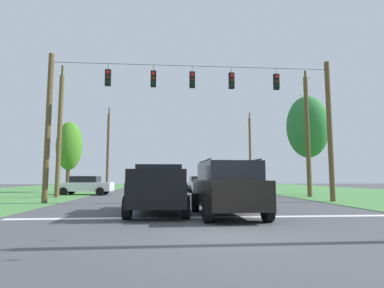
% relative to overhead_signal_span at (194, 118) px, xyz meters
% --- Properties ---
extents(ground_plane, '(120.00, 120.00, 0.00)m').
position_rel_overhead_signal_span_xyz_m(ground_plane, '(-0.09, -10.01, -4.83)').
color(ground_plane, '#47474C').
extents(stop_bar_stripe, '(14.00, 0.45, 0.01)m').
position_rel_overhead_signal_span_xyz_m(stop_bar_stripe, '(-0.09, -6.42, -4.83)').
color(stop_bar_stripe, white).
rests_on(stop_bar_stripe, ground).
extents(lane_dash_0, '(2.50, 0.15, 0.01)m').
position_rel_overhead_signal_span_xyz_m(lane_dash_0, '(-0.09, -0.42, -4.83)').
color(lane_dash_0, white).
rests_on(lane_dash_0, ground).
extents(lane_dash_1, '(2.50, 0.15, 0.01)m').
position_rel_overhead_signal_span_xyz_m(lane_dash_1, '(-0.09, 6.35, -4.83)').
color(lane_dash_1, white).
rests_on(lane_dash_1, ground).
extents(lane_dash_2, '(2.50, 0.15, 0.01)m').
position_rel_overhead_signal_span_xyz_m(lane_dash_2, '(-0.09, 14.85, -4.83)').
color(lane_dash_2, white).
rests_on(lane_dash_2, ground).
extents(lane_dash_3, '(2.50, 0.15, 0.01)m').
position_rel_overhead_signal_span_xyz_m(lane_dash_3, '(-0.09, 19.41, -4.83)').
color(lane_dash_3, white).
rests_on(lane_dash_3, ground).
extents(overhead_signal_span, '(16.62, 0.31, 8.45)m').
position_rel_overhead_signal_span_xyz_m(overhead_signal_span, '(0.00, 0.00, 0.00)').
color(overhead_signal_span, brown).
rests_on(overhead_signal_span, ground).
extents(pickup_truck, '(2.30, 5.41, 1.95)m').
position_rel_overhead_signal_span_xyz_m(pickup_truck, '(-1.85, -4.86, -3.86)').
color(pickup_truck, black).
rests_on(pickup_truck, ground).
extents(suv_black, '(2.34, 4.86, 2.05)m').
position_rel_overhead_signal_span_xyz_m(suv_black, '(0.70, -6.18, -3.77)').
color(suv_black, black).
rests_on(suv_black, ground).
extents(distant_car_crossing_white, '(4.38, 2.18, 1.52)m').
position_rel_overhead_signal_span_xyz_m(distant_car_crossing_white, '(-8.13, 8.38, -4.04)').
color(distant_car_crossing_white, silver).
rests_on(distant_car_crossing_white, ground).
extents(distant_car_oncoming, '(2.08, 4.33, 1.52)m').
position_rel_overhead_signal_span_xyz_m(distant_car_oncoming, '(1.55, 12.57, -4.04)').
color(distant_car_oncoming, silver).
rests_on(distant_car_oncoming, ground).
extents(utility_pole_mid_right, '(0.32, 1.55, 9.39)m').
position_rel_overhead_signal_span_xyz_m(utility_pole_mid_right, '(8.74, 4.20, -0.18)').
color(utility_pole_mid_right, brown).
rests_on(utility_pole_mid_right, ground).
extents(utility_pole_far_right, '(0.30, 1.89, 9.54)m').
position_rel_overhead_signal_span_xyz_m(utility_pole_far_right, '(8.77, 20.25, -0.26)').
color(utility_pole_far_right, brown).
rests_on(utility_pole_far_right, ground).
extents(utility_pole_mid_left, '(0.33, 1.93, 9.62)m').
position_rel_overhead_signal_span_xyz_m(utility_pole_mid_left, '(-9.27, 5.16, -0.25)').
color(utility_pole_mid_left, brown).
rests_on(utility_pole_mid_left, ground).
extents(utility_pole_far_left, '(0.33, 1.95, 10.13)m').
position_rel_overhead_signal_span_xyz_m(utility_pole_far_left, '(-8.83, 21.23, 0.10)').
color(utility_pole_far_left, brown).
rests_on(utility_pole_far_left, ground).
extents(tree_roadside_right, '(3.38, 3.38, 8.15)m').
position_rel_overhead_signal_span_xyz_m(tree_roadside_right, '(10.03, 6.87, 0.73)').
color(tree_roadside_right, brown).
rests_on(tree_roadside_right, ground).
extents(tree_roadside_far_right, '(2.42, 2.42, 6.78)m').
position_rel_overhead_signal_span_xyz_m(tree_roadside_far_right, '(-10.96, 12.98, -0.44)').
color(tree_roadside_far_right, brown).
rests_on(tree_roadside_far_right, ground).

